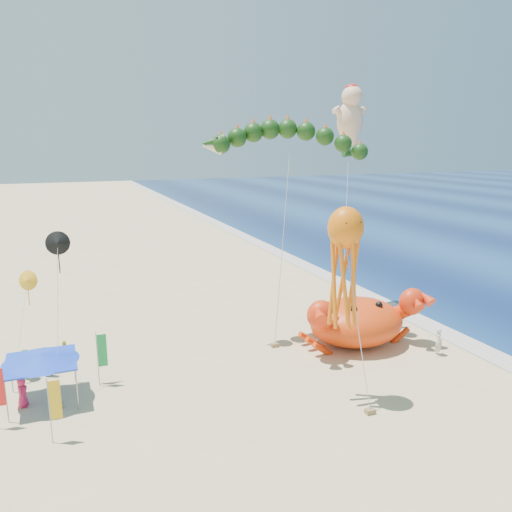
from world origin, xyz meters
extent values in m
plane|color=#D1B784|center=(0.00, 0.00, 0.00)|extent=(320.00, 320.00, 0.00)
plane|color=silver|center=(12.00, 0.00, 0.01)|extent=(320.00, 320.00, 0.00)
ellipsoid|color=red|center=(4.90, 0.90, 1.57)|extent=(6.56, 5.42, 3.13)
sphere|color=red|center=(1.40, -0.41, 2.96)|extent=(1.86, 1.86, 1.86)
sphere|color=black|center=(3.92, -0.19, 2.96)|extent=(0.48, 0.48, 0.48)
sphere|color=red|center=(8.41, -0.41, 2.96)|extent=(1.86, 1.86, 1.86)
sphere|color=black|center=(5.89, -0.19, 2.96)|extent=(0.48, 0.48, 0.48)
cone|color=#13340E|center=(-3.82, 4.28, 13.45)|extent=(1.54, 1.14, 1.26)
cylinder|color=#B2B2B2|center=(0.44, 3.34, 6.49)|extent=(1.88, 1.93, 12.68)
cube|color=olive|center=(-0.47, 2.41, 0.12)|extent=(0.50, 0.35, 0.25)
ellipsoid|color=#FFC69B|center=(9.01, 9.19, 15.14)|extent=(2.15, 1.77, 3.17)
sphere|color=#FFC69B|center=(9.01, 9.00, 17.00)|extent=(1.66, 1.66, 1.66)
ellipsoid|color=red|center=(9.01, 9.09, 17.58)|extent=(1.07, 1.07, 0.75)
cylinder|color=#B2B2B2|center=(7.67, 7.05, 7.01)|extent=(2.74, 4.34, 13.74)
cube|color=olive|center=(6.33, 4.91, 0.12)|extent=(0.50, 0.35, 0.25)
ellipsoid|color=orange|center=(-0.13, -5.26, 9.32)|extent=(1.85, 1.66, 2.12)
cylinder|color=#B2B2B2|center=(0.21, -6.22, 4.43)|extent=(0.72, 1.96, 8.56)
cube|color=olive|center=(0.54, -7.17, 0.12)|extent=(0.50, 0.35, 0.25)
cylinder|color=gray|center=(-16.42, -1.19, 1.10)|extent=(0.06, 0.06, 2.20)
cylinder|color=gray|center=(-13.17, -1.19, 1.10)|extent=(0.06, 0.06, 2.20)
cylinder|color=gray|center=(-16.42, 2.07, 1.10)|extent=(0.06, 0.06, 2.20)
cylinder|color=gray|center=(-13.17, 2.07, 1.10)|extent=(0.06, 0.06, 2.20)
cube|color=#1639C3|center=(-14.79, 0.44, 2.24)|extent=(3.50, 3.50, 0.08)
cone|color=#1639C3|center=(-14.79, 0.44, 2.48)|extent=(3.85, 3.85, 0.45)
cylinder|color=gray|center=(-14.43, -3.85, 1.60)|extent=(0.05, 0.05, 3.20)
cube|color=yellow|center=(-14.15, -3.85, 2.10)|extent=(0.50, 0.04, 1.90)
cylinder|color=gray|center=(-11.93, 1.08, 1.60)|extent=(0.05, 0.05, 3.20)
cube|color=green|center=(-11.65, 1.08, 2.10)|extent=(0.50, 0.04, 1.90)
imported|color=#D1214E|center=(-15.81, 0.21, 0.81)|extent=(0.59, 0.84, 1.63)
imported|color=gold|center=(-13.64, 4.61, 0.81)|extent=(1.02, 0.62, 1.63)
imported|color=beige|center=(8.81, -2.74, 0.91)|extent=(0.58, 0.75, 1.81)
imported|color=#2D7226|center=(-15.77, 3.52, 0.90)|extent=(0.94, 1.30, 1.80)
imported|color=blue|center=(-14.57, 3.42, 0.87)|extent=(0.68, 0.50, 1.74)
cone|color=black|center=(-13.48, 2.42, 8.12)|extent=(1.30, 0.51, 1.32)
cylinder|color=#B2B2B2|center=(-13.23, 0.92, 4.09)|extent=(0.55, 3.04, 7.88)
cube|color=olive|center=(-12.98, -0.58, 0.12)|extent=(0.50, 0.35, 0.25)
cone|color=#F3A91B|center=(-15.51, 8.12, 4.73)|extent=(1.30, 0.51, 1.32)
cylinder|color=#B2B2B2|center=(-15.26, 6.62, 2.39)|extent=(0.54, 3.04, 4.50)
cube|color=olive|center=(-15.01, 5.12, 0.12)|extent=(0.50, 0.35, 0.25)
camera|label=1|loc=(-13.42, -26.25, 13.43)|focal=35.00mm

